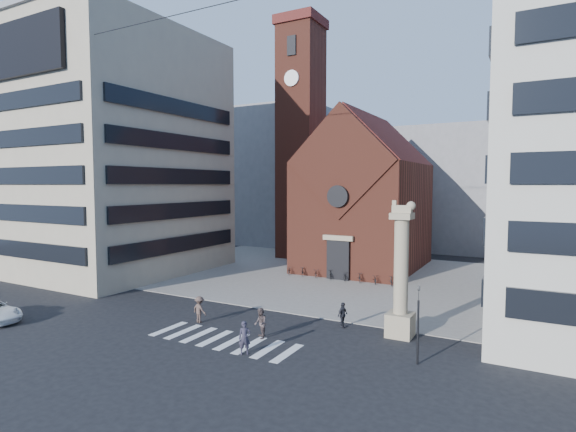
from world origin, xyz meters
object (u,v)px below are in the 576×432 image
object	(u,v)px
pedestrian_0	(245,338)
pedestrian_2	(343,315)
lion_column	(401,283)
scooter_0	(289,270)
pedestrian_1	(261,323)
traffic_light	(418,323)

from	to	relation	value
pedestrian_0	pedestrian_2	xyz separation A→B (m)	(3.07, 7.20, -0.09)
lion_column	scooter_0	size ratio (longest dim) A/B	5.12
pedestrian_1	pedestrian_2	xyz separation A→B (m)	(3.72, 4.48, -0.10)
traffic_light	pedestrian_0	size ratio (longest dim) A/B	2.26
pedestrian_0	scooter_0	xyz separation A→B (m)	(-8.68, 21.19, -0.45)
traffic_light	pedestrian_1	bearing A→B (deg)	-176.50
scooter_0	lion_column	bearing A→B (deg)	-66.03
pedestrian_0	pedestrian_2	world-z (taller)	pedestrian_0
traffic_light	pedestrian_2	xyz separation A→B (m)	(-5.88, 3.90, -1.43)
pedestrian_2	scooter_0	distance (m)	18.28
scooter_0	pedestrian_2	bearing A→B (deg)	-74.41
traffic_light	pedestrian_0	world-z (taller)	traffic_light
pedestrian_1	lion_column	bearing A→B (deg)	81.17
traffic_light	pedestrian_1	xyz separation A→B (m)	(-9.60, -0.59, -1.33)
scooter_0	traffic_light	bearing A→B (deg)	-69.84
scooter_0	pedestrian_0	bearing A→B (deg)	-92.16
lion_column	scooter_0	distance (m)	21.13
lion_column	pedestrian_2	xyz separation A→B (m)	(-3.89, -0.10, -2.60)
pedestrian_0	traffic_light	bearing A→B (deg)	-18.13
pedestrian_2	scooter_0	size ratio (longest dim) A/B	1.01
lion_column	traffic_light	distance (m)	4.62
pedestrian_0	pedestrian_2	bearing A→B (deg)	28.51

